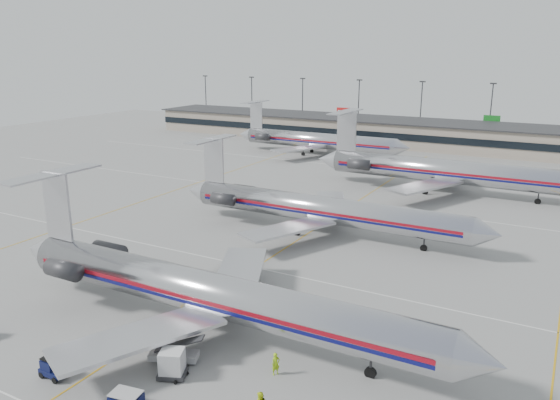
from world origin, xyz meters
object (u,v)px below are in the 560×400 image
Objects in this scene: jet_foreground at (205,292)px; uld_container at (172,364)px; tug_center at (51,369)px; jet_second_row at (318,209)px; belt_loader at (175,354)px.

jet_foreground reaches higher than uld_container.
jet_foreground is at bearing 61.96° from tug_center.
jet_foreground reaches higher than tug_center.
jet_second_row is 33.50m from belt_loader.
uld_container is at bearing -82.60° from jet_second_row.
jet_foreground is 18.46× the size of uld_container.
belt_loader is (-1.19, 1.70, -0.44)m from uld_container.
uld_container is at bearing -73.47° from jet_foreground.
jet_second_row is 9.62× the size of belt_loader.
jet_second_row is at bearing 72.91° from belt_loader.
jet_second_row is 39.46m from tug_center.
uld_container is (4.53, -34.93, -2.24)m from jet_second_row.
tug_center is (-5.64, -11.23, -2.79)m from jet_foreground.
jet_foreground is 10.19× the size of belt_loader.
tug_center is at bearing -160.05° from belt_loader.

